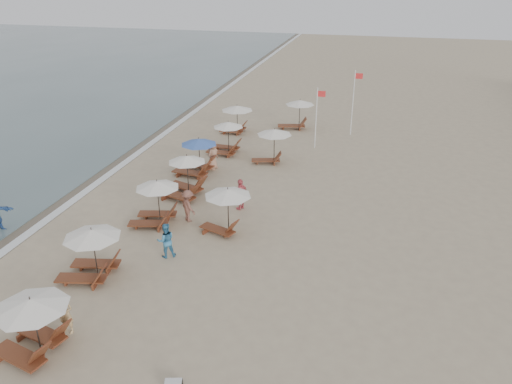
% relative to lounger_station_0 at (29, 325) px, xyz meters
% --- Properties ---
extents(ground, '(160.00, 160.00, 0.00)m').
position_rel_lounger_station_0_xyz_m(ground, '(5.79, 4.71, -1.11)').
color(ground, tan).
rests_on(ground, ground).
extents(wet_sand_band, '(3.20, 140.00, 0.01)m').
position_rel_lounger_station_0_xyz_m(wet_sand_band, '(-6.71, 14.71, -1.10)').
color(wet_sand_band, '#6B5E4C').
rests_on(wet_sand_band, ground).
extents(foam_line, '(0.50, 140.00, 0.02)m').
position_rel_lounger_station_0_xyz_m(foam_line, '(-5.41, 14.71, -1.10)').
color(foam_line, white).
rests_on(foam_line, ground).
extents(lounger_station_0, '(2.73, 2.40, 2.15)m').
position_rel_lounger_station_0_xyz_m(lounger_station_0, '(0.00, 0.00, 0.00)').
color(lounger_station_0, brown).
rests_on(lounger_station_0, ground).
extents(lounger_station_1, '(2.68, 2.30, 2.24)m').
position_rel_lounger_station_0_xyz_m(lounger_station_1, '(-0.47, 4.40, 0.00)').
color(lounger_station_1, brown).
rests_on(lounger_station_1, ground).
extents(lounger_station_2, '(2.53, 2.20, 2.31)m').
position_rel_lounger_station_0_xyz_m(lounger_station_2, '(0.08, 9.37, 0.01)').
color(lounger_station_2, brown).
rests_on(lounger_station_2, ground).
extents(lounger_station_3, '(2.66, 2.67, 2.39)m').
position_rel_lounger_station_0_xyz_m(lounger_station_3, '(0.19, 12.78, -0.09)').
color(lounger_station_3, brown).
rests_on(lounger_station_3, ground).
extents(lounger_station_4, '(2.73, 2.32, 2.25)m').
position_rel_lounger_station_0_xyz_m(lounger_station_4, '(-0.32, 16.05, -0.09)').
color(lounger_station_4, brown).
rests_on(lounger_station_4, ground).
extents(lounger_station_5, '(2.48, 2.03, 2.23)m').
position_rel_lounger_station_0_xyz_m(lounger_station_5, '(0.36, 19.91, -0.08)').
color(lounger_station_5, brown).
rests_on(lounger_station_5, ground).
extents(lounger_station_6, '(2.49, 2.38, 2.09)m').
position_rel_lounger_station_0_xyz_m(lounger_station_6, '(-0.29, 24.56, 0.09)').
color(lounger_station_6, brown).
rests_on(lounger_station_6, ground).
extents(inland_station_0, '(2.57, 2.24, 2.22)m').
position_rel_lounger_station_0_xyz_m(inland_station_0, '(3.65, 9.35, 0.36)').
color(inland_station_0, brown).
rests_on(inland_station_0, ground).
extents(inland_station_1, '(2.61, 2.24, 2.22)m').
position_rel_lounger_station_0_xyz_m(inland_station_1, '(3.76, 18.94, 0.34)').
color(inland_station_1, brown).
rests_on(inland_station_1, ground).
extents(inland_station_2, '(2.84, 2.24, 2.22)m').
position_rel_lounger_station_0_xyz_m(inland_station_2, '(3.98, 26.66, 0.20)').
color(inland_station_2, brown).
rests_on(inland_station_2, ground).
extents(beachgoer_near, '(0.60, 0.41, 1.60)m').
position_rel_lounger_station_0_xyz_m(beachgoer_near, '(0.51, 1.15, -0.31)').
color(beachgoer_near, tan).
rests_on(beachgoer_near, ground).
extents(beachgoer_mid_a, '(0.98, 0.92, 1.61)m').
position_rel_lounger_station_0_xyz_m(beachgoer_mid_a, '(1.85, 6.63, -0.31)').
color(beachgoer_mid_a, teal).
rests_on(beachgoer_mid_a, ground).
extents(beachgoer_mid_b, '(1.22, 1.15, 1.65)m').
position_rel_lounger_station_0_xyz_m(beachgoer_mid_b, '(1.55, 10.05, -0.28)').
color(beachgoer_mid_b, brown).
rests_on(beachgoer_mid_b, ground).
extents(beachgoer_far_a, '(0.76, 1.07, 1.69)m').
position_rel_lounger_station_0_xyz_m(beachgoer_far_a, '(3.71, 11.98, -0.26)').
color(beachgoer_far_a, '#D5555E').
rests_on(beachgoer_far_a, ground).
extents(beachgoer_far_b, '(0.76, 1.01, 1.87)m').
position_rel_lounger_station_0_xyz_m(beachgoer_far_b, '(0.45, 17.06, -0.17)').
color(beachgoer_far_b, '#A9775B').
rests_on(beachgoer_far_b, ground).
extents(flag_pole_near, '(0.60, 0.08, 4.21)m').
position_rel_lounger_station_0_xyz_m(flag_pole_near, '(6.12, 22.60, 1.24)').
color(flag_pole_near, silver).
rests_on(flag_pole_near, ground).
extents(flag_pole_far, '(0.59, 0.08, 4.81)m').
position_rel_lounger_station_0_xyz_m(flag_pole_far, '(8.30, 26.15, 1.55)').
color(flag_pole_far, silver).
rests_on(flag_pole_far, ground).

